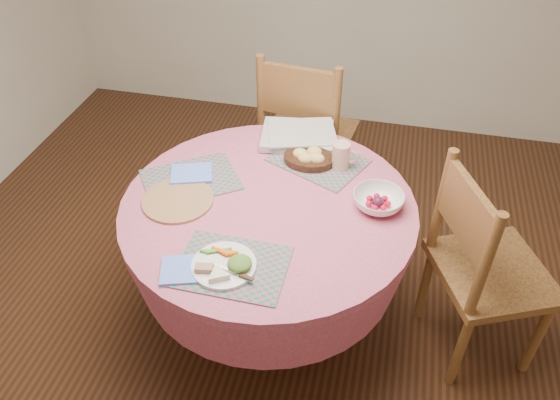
{
  "coord_description": "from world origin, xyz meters",
  "views": [
    {
      "loc": [
        0.44,
        -1.68,
        2.22
      ],
      "look_at": [
        0.05,
        0.0,
        0.78
      ],
      "focal_mm": 35.0,
      "sensor_mm": 36.0,
      "label": 1
    }
  ],
  "objects": [
    {
      "name": "ground",
      "position": [
        0.0,
        0.0,
        0.0
      ],
      "size": [
        4.0,
        4.0,
        0.0
      ],
      "primitive_type": "plane",
      "color": "#331C0F",
      "rests_on": "ground"
    },
    {
      "name": "dining_table",
      "position": [
        0.0,
        0.0,
        0.56
      ],
      "size": [
        1.24,
        1.24,
        0.75
      ],
      "color": "#C55C7B",
      "rests_on": "ground"
    },
    {
      "name": "chair_right",
      "position": [
        0.91,
        0.06,
        0.53
      ],
      "size": [
        0.6,
        0.61,
        1.01
      ],
      "rotation": [
        0.0,
        0.0,
        1.99
      ],
      "color": "brown",
      "rests_on": "ground"
    },
    {
      "name": "chair_back",
      "position": [
        -0.01,
        0.86,
        0.55
      ],
      "size": [
        0.54,
        0.52,
        1.05
      ],
      "rotation": [
        0.0,
        0.0,
        3.02
      ],
      "color": "brown",
      "rests_on": "ground"
    },
    {
      "name": "placemat_front",
      "position": [
        -0.04,
        -0.38,
        0.75
      ],
      "size": [
        0.4,
        0.3,
        0.01
      ],
      "primitive_type": "cube",
      "rotation": [
        0.0,
        0.0,
        -0.01
      ],
      "color": "#157A60",
      "rests_on": "dining_table"
    },
    {
      "name": "placemat_left",
      "position": [
        -0.37,
        0.08,
        0.75
      ],
      "size": [
        0.5,
        0.48,
        0.01
      ],
      "primitive_type": "cube",
      "rotation": [
        0.0,
        0.0,
        0.61
      ],
      "color": "#157A60",
      "rests_on": "dining_table"
    },
    {
      "name": "placemat_back",
      "position": [
        0.15,
        0.35,
        0.75
      ],
      "size": [
        0.49,
        0.44,
        0.01
      ],
      "primitive_type": "cube",
      "rotation": [
        0.0,
        0.0,
        -0.43
      ],
      "color": "#157A60",
      "rests_on": "dining_table"
    },
    {
      "name": "wicker_trivet",
      "position": [
        -0.37,
        -0.07,
        0.76
      ],
      "size": [
        0.3,
        0.3,
        0.01
      ],
      "primitive_type": "cylinder",
      "color": "brown",
      "rests_on": "dining_table"
    },
    {
      "name": "napkin_near",
      "position": [
        -0.2,
        -0.44,
        0.76
      ],
      "size": [
        0.21,
        0.19,
        0.01
      ],
      "primitive_type": "cube",
      "rotation": [
        0.0,
        0.0,
        0.3
      ],
      "color": "#6387FE",
      "rests_on": "dining_table"
    },
    {
      "name": "napkin_far",
      "position": [
        -0.38,
        0.11,
        0.76
      ],
      "size": [
        0.22,
        0.19,
        0.01
      ],
      "primitive_type": "cube",
      "rotation": [
        0.0,
        0.0,
        0.32
      ],
      "color": "#6387FE",
      "rests_on": "placemat_left"
    },
    {
      "name": "dinner_plate",
      "position": [
        -0.06,
        -0.4,
        0.77
      ],
      "size": [
        0.24,
        0.25,
        0.05
      ],
      "rotation": [
        0.0,
        0.0,
        0.17
      ],
      "color": "white",
      "rests_on": "placemat_front"
    },
    {
      "name": "bread_bowl",
      "position": [
        0.11,
        0.32,
        0.78
      ],
      "size": [
        0.23,
        0.23,
        0.08
      ],
      "color": "black",
      "rests_on": "placemat_back"
    },
    {
      "name": "latte_mug",
      "position": [
        0.26,
        0.32,
        0.82
      ],
      "size": [
        0.12,
        0.08,
        0.12
      ],
      "color": "#D1B090",
      "rests_on": "placemat_back"
    },
    {
      "name": "fruit_bowl",
      "position": [
        0.44,
        0.08,
        0.78
      ],
      "size": [
        0.25,
        0.25,
        0.07
      ],
      "rotation": [
        0.0,
        0.0,
        0.21
      ],
      "color": "white",
      "rests_on": "dining_table"
    },
    {
      "name": "newspaper_stack",
      "position": [
        0.02,
        0.5,
        0.78
      ],
      "size": [
        0.4,
        0.33,
        0.04
      ],
      "rotation": [
        0.0,
        0.0,
        0.14
      ],
      "color": "silver",
      "rests_on": "dining_table"
    }
  ]
}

